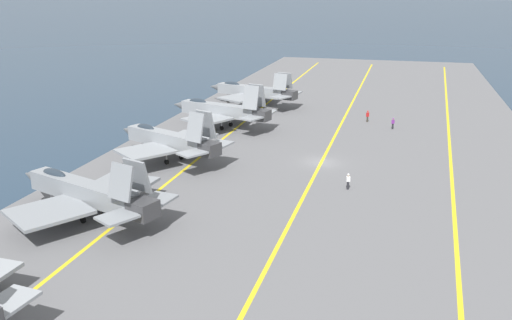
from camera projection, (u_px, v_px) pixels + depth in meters
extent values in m
plane|color=#23384C|center=(321.00, 166.00, 62.83)|extent=(2000.00, 2000.00, 0.00)
cube|color=slate|center=(321.00, 164.00, 62.77)|extent=(194.49, 52.04, 0.40)
cube|color=yellow|center=(451.00, 173.00, 59.10)|extent=(174.89, 8.13, 0.01)
cube|color=yellow|center=(321.00, 162.00, 62.71)|extent=(175.04, 0.36, 0.01)
cube|color=yellow|center=(205.00, 153.00, 66.32)|extent=(175.04, 0.81, 0.01)
cube|color=#93999E|center=(10.00, 301.00, 30.53)|extent=(3.01, 2.42, 0.20)
cube|color=gray|center=(83.00, 191.00, 47.47)|extent=(5.64, 12.36, 1.73)
cone|color=#5B5E60|center=(32.00, 175.00, 51.33)|extent=(2.31, 2.76, 1.64)
cube|color=#38383A|center=(143.00, 209.00, 43.51)|extent=(2.53, 2.55, 1.47)
ellipsoid|color=#232D38|center=(54.00, 174.00, 49.24)|extent=(1.87, 3.18, 0.95)
cube|color=gray|center=(49.00, 212.00, 44.41)|extent=(7.86, 7.71, 0.28)
cube|color=gray|center=(119.00, 185.00, 50.42)|extent=(6.31, 5.86, 0.28)
cube|color=gray|center=(121.00, 182.00, 42.81)|extent=(1.61, 2.52, 2.88)
cube|color=gray|center=(137.00, 176.00, 44.24)|extent=(1.61, 2.52, 2.88)
cube|color=gray|center=(117.00, 217.00, 41.99)|extent=(3.59, 3.41, 0.20)
cube|color=gray|center=(158.00, 199.00, 45.57)|extent=(3.13, 2.76, 0.20)
cylinder|color=#B2B2B7|center=(52.00, 197.00, 50.42)|extent=(0.16, 0.16, 1.45)
cylinder|color=black|center=(52.00, 201.00, 50.55)|extent=(0.40, 0.64, 0.60)
cylinder|color=#B2B2B7|center=(83.00, 215.00, 46.32)|extent=(0.16, 0.16, 1.45)
cylinder|color=black|center=(83.00, 220.00, 46.45)|extent=(0.40, 0.64, 0.60)
cylinder|color=#B2B2B7|center=(105.00, 206.00, 48.23)|extent=(0.16, 0.16, 1.45)
cylinder|color=black|center=(105.00, 211.00, 48.36)|extent=(0.40, 0.64, 0.60)
cube|color=gray|center=(166.00, 139.00, 62.75)|extent=(5.85, 11.21, 1.68)
cone|color=#5B5E60|center=(129.00, 130.00, 66.59)|extent=(2.29, 2.60, 1.60)
cube|color=#38383A|center=(210.00, 149.00, 58.82)|extent=(2.49, 2.44, 1.43)
ellipsoid|color=#232D38|center=(146.00, 128.00, 64.51)|extent=(1.90, 2.92, 0.93)
cube|color=gray|center=(145.00, 151.00, 60.01)|extent=(7.28, 7.17, 0.28)
cube|color=gray|center=(190.00, 138.00, 65.37)|extent=(6.05, 5.65, 0.28)
cube|color=gray|center=(195.00, 127.00, 58.12)|extent=(1.71, 2.36, 3.15)
cube|color=gray|center=(206.00, 124.00, 59.46)|extent=(1.71, 2.36, 3.15)
cube|color=gray|center=(192.00, 153.00, 57.39)|extent=(3.52, 3.32, 0.20)
cube|color=gray|center=(220.00, 144.00, 60.78)|extent=(3.19, 2.70, 0.20)
cylinder|color=#B2B2B7|center=(143.00, 147.00, 65.72)|extent=(0.16, 0.16, 1.73)
cylinder|color=black|center=(143.00, 151.00, 65.89)|extent=(0.43, 0.64, 0.60)
cylinder|color=#B2B2B7|center=(166.00, 157.00, 61.70)|extent=(0.16, 0.16, 1.73)
cylinder|color=black|center=(167.00, 162.00, 61.87)|extent=(0.43, 0.64, 0.60)
cylinder|color=#B2B2B7|center=(181.00, 153.00, 63.49)|extent=(0.16, 0.16, 1.73)
cylinder|color=black|center=(181.00, 157.00, 63.66)|extent=(0.43, 0.64, 0.60)
cube|color=gray|center=(219.00, 110.00, 77.80)|extent=(4.53, 12.02, 1.73)
cone|color=#5B5E60|center=(180.00, 105.00, 81.02)|extent=(2.13, 2.59, 1.64)
cube|color=#38383A|center=(262.00, 115.00, 74.51)|extent=(2.39, 2.36, 1.47)
ellipsoid|color=#232D38|center=(198.00, 102.00, 79.24)|extent=(1.62, 3.05, 0.95)
cube|color=gray|center=(207.00, 119.00, 74.80)|extent=(7.22, 7.11, 0.28)
cube|color=gray|center=(234.00, 109.00, 80.77)|extent=(5.46, 5.19, 0.28)
cube|color=gray|center=(251.00, 98.00, 73.59)|extent=(1.50, 2.43, 3.22)
cube|color=gray|center=(257.00, 95.00, 75.11)|extent=(1.50, 2.43, 3.22)
cube|color=gray|center=(251.00, 118.00, 72.85)|extent=(3.47, 3.20, 0.20)
cube|color=gray|center=(267.00, 112.00, 76.62)|extent=(2.94, 2.44, 0.20)
cylinder|color=#B2B2B7|center=(194.00, 118.00, 80.38)|extent=(0.16, 0.16, 1.71)
cylinder|color=black|center=(194.00, 122.00, 80.55)|extent=(0.36, 0.64, 0.60)
cylinder|color=#B2B2B7|center=(222.00, 124.00, 76.75)|extent=(0.16, 0.16, 1.71)
cylinder|color=black|center=(222.00, 128.00, 76.92)|extent=(0.36, 0.64, 0.60)
cylinder|color=#B2B2B7|center=(231.00, 121.00, 78.77)|extent=(0.16, 0.16, 1.71)
cylinder|color=black|center=(231.00, 124.00, 78.94)|extent=(0.36, 0.64, 0.60)
cube|color=gray|center=(251.00, 91.00, 92.46)|extent=(4.99, 12.62, 1.67)
cone|color=#5B5E60|center=(216.00, 87.00, 96.05)|extent=(2.17, 2.73, 1.58)
cube|color=#38383A|center=(290.00, 95.00, 88.79)|extent=(2.40, 2.49, 1.42)
ellipsoid|color=#232D38|center=(232.00, 84.00, 94.10)|extent=(1.71, 3.21, 0.92)
cube|color=gray|center=(241.00, 98.00, 89.32)|extent=(7.84, 7.67, 0.28)
cube|color=gray|center=(264.00, 91.00, 95.52)|extent=(6.06, 5.62, 0.28)
cube|color=gray|center=(280.00, 82.00, 88.08)|extent=(1.45, 2.53, 2.66)
cube|color=gray|center=(285.00, 80.00, 89.51)|extent=(1.45, 2.53, 2.66)
cube|color=gray|center=(281.00, 97.00, 87.21)|extent=(3.56, 3.36, 0.20)
cube|color=gray|center=(293.00, 93.00, 90.87)|extent=(3.02, 2.65, 0.20)
cylinder|color=#B2B2B7|center=(228.00, 98.00, 95.27)|extent=(0.16, 0.16, 1.69)
cylinder|color=black|center=(228.00, 101.00, 95.43)|extent=(0.37, 0.64, 0.60)
cylinder|color=#B2B2B7|center=(254.00, 102.00, 91.39)|extent=(0.16, 0.16, 1.69)
cylinder|color=black|center=(254.00, 106.00, 91.56)|extent=(0.37, 0.64, 0.60)
cylinder|color=#B2B2B7|center=(261.00, 100.00, 93.30)|extent=(0.16, 0.16, 1.69)
cylinder|color=black|center=(261.00, 103.00, 93.47)|extent=(0.37, 0.64, 0.60)
cylinder|color=#232328|center=(393.00, 126.00, 77.43)|extent=(0.24, 0.24, 0.81)
cube|color=purple|center=(393.00, 122.00, 77.23)|extent=(0.46, 0.44, 0.52)
sphere|color=tan|center=(393.00, 119.00, 77.11)|extent=(0.22, 0.22, 0.22)
sphere|color=purple|center=(393.00, 119.00, 77.09)|extent=(0.24, 0.24, 0.24)
cylinder|color=#383328|center=(367.00, 119.00, 81.57)|extent=(0.24, 0.24, 0.82)
cube|color=red|center=(368.00, 115.00, 81.36)|extent=(0.45, 0.46, 0.61)
sphere|color=tan|center=(368.00, 112.00, 81.22)|extent=(0.22, 0.22, 0.22)
sphere|color=red|center=(368.00, 111.00, 81.21)|extent=(0.24, 0.24, 0.24)
cylinder|color=#232328|center=(348.00, 185.00, 54.21)|extent=(0.24, 0.24, 0.83)
cube|color=white|center=(348.00, 179.00, 54.01)|extent=(0.38, 0.45, 0.54)
sphere|color=beige|center=(348.00, 175.00, 53.89)|extent=(0.22, 0.22, 0.22)
sphere|color=white|center=(348.00, 175.00, 53.87)|extent=(0.24, 0.24, 0.24)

